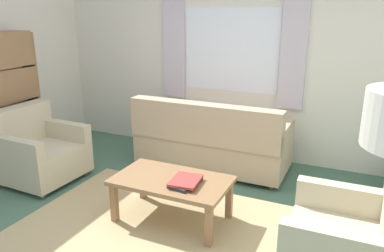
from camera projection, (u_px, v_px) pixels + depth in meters
ground_plane at (150, 228)px, 3.58m from camera, size 6.24×6.24×0.00m
wall_back at (232, 61)px, 5.16m from camera, size 5.32×0.12×2.60m
window_with_curtains at (230, 51)px, 5.04m from camera, size 1.98×0.07×1.40m
area_rug at (150, 228)px, 3.58m from camera, size 2.42×1.93×0.01m
couch at (211, 142)px, 4.81m from camera, size 1.90×0.82×0.92m
armchair_left at (38, 152)px, 4.52m from camera, size 0.85×0.87×0.88m
armchair_right at (352, 244)px, 2.74m from camera, size 0.83×0.85×0.88m
coffee_table at (172, 184)px, 3.62m from camera, size 1.10×0.64×0.44m
book_stack_on_table at (185, 182)px, 3.47m from camera, size 0.28×0.34×0.05m
bookshelf at (7, 109)px, 4.74m from camera, size 0.30×0.94×1.72m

